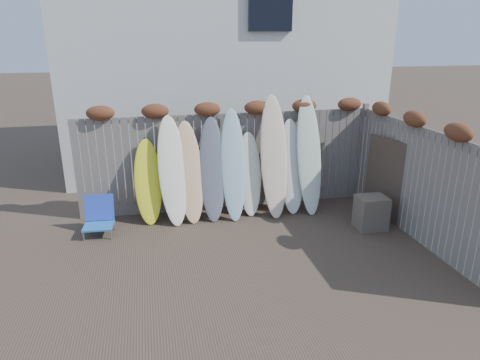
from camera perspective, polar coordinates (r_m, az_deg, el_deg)
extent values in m
plane|color=#493A2D|center=(7.03, 2.13, -10.86)|extent=(80.00, 80.00, 0.00)
cube|color=slate|center=(8.81, -1.67, 2.46)|extent=(6.00, 0.10, 2.00)
cube|color=slate|center=(9.78, 15.90, 3.70)|extent=(0.10, 0.10, 2.10)
ellipsoid|color=brown|center=(8.42, -18.13, 8.47)|extent=(0.52, 0.28, 0.28)
ellipsoid|color=brown|center=(8.38, -11.25, 8.99)|extent=(0.52, 0.28, 0.28)
ellipsoid|color=brown|center=(8.46, -4.39, 9.38)|extent=(0.52, 0.28, 0.28)
ellipsoid|color=brown|center=(8.66, 2.27, 9.63)|extent=(0.52, 0.28, 0.28)
ellipsoid|color=brown|center=(8.96, 8.56, 9.75)|extent=(0.52, 0.28, 0.28)
ellipsoid|color=brown|center=(9.36, 14.39, 9.76)|extent=(0.52, 0.28, 0.28)
cube|color=slate|center=(8.01, 23.11, -0.77)|extent=(0.10, 4.40, 2.00)
ellipsoid|color=brown|center=(7.18, 27.10, 5.68)|extent=(0.28, 0.56, 0.28)
ellipsoid|color=brown|center=(8.04, 22.26, 7.55)|extent=(0.28, 0.56, 0.28)
ellipsoid|color=brown|center=(8.95, 18.35, 9.01)|extent=(0.28, 0.56, 0.28)
cube|color=silver|center=(12.59, -3.07, 16.60)|extent=(8.00, 5.00, 6.00)
cube|color=black|center=(10.29, 4.12, 22.78)|extent=(1.00, 0.12, 1.30)
cube|color=blue|center=(8.21, -18.34, -5.81)|extent=(0.55, 0.49, 0.03)
cube|color=blue|center=(8.33, -18.24, -3.49)|extent=(0.53, 0.20, 0.48)
cylinder|color=#AFAEB6|center=(8.12, -20.14, -7.04)|extent=(0.03, 0.03, 0.19)
cylinder|color=#A3A2A9|center=(8.47, -19.64, -5.91)|extent=(0.03, 0.03, 0.19)
cylinder|color=#B9B9C1|center=(8.03, -16.82, -6.96)|extent=(0.03, 0.03, 0.19)
cylinder|color=#AAA9B1|center=(8.38, -16.45, -5.82)|extent=(0.03, 0.03, 0.19)
cube|color=brown|center=(8.40, 17.07, -4.18)|extent=(0.55, 0.46, 0.63)
cube|color=#443829|center=(8.78, 18.95, 0.03)|extent=(0.29, 1.06, 1.61)
ellipsoid|color=#F9F423|center=(8.39, -12.16, -0.26)|extent=(0.52, 0.58, 1.60)
ellipsoid|color=white|center=(8.24, -8.99, 1.21)|extent=(0.59, 0.76, 2.04)
ellipsoid|color=#F3C381|center=(8.30, -6.77, 1.02)|extent=(0.58, 0.73, 1.92)
ellipsoid|color=slate|center=(8.35, -3.72, 1.42)|extent=(0.57, 0.75, 1.98)
ellipsoid|color=#A0C8D4|center=(8.36, -0.92, 2.04)|extent=(0.54, 0.79, 2.13)
ellipsoid|color=white|center=(8.60, 1.28, 0.79)|extent=(0.51, 0.63, 1.64)
ellipsoid|color=beige|center=(8.52, 4.55, 3.14)|extent=(0.60, 0.87, 2.37)
ellipsoid|color=white|center=(8.77, 6.89, 1.80)|extent=(0.56, 0.70, 1.87)
ellipsoid|color=silver|center=(8.77, 9.19, 3.28)|extent=(0.53, 0.84, 2.34)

